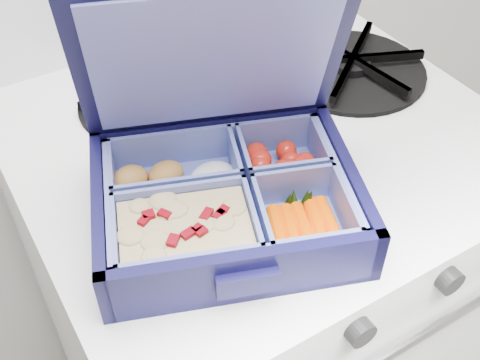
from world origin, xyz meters
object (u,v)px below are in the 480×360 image
stove (246,317)px  fork (186,142)px  burner_grate (352,63)px  bento_box (227,201)px

stove → fork: fork is taller
stove → burner_grate: burner_grate is taller
burner_grate → stove: bearing=-173.8°
bento_box → burner_grate: size_ratio=1.27×
bento_box → fork: size_ratio=1.27×
burner_grate → fork: burner_grate is taller
bento_box → fork: (0.02, 0.13, -0.03)m
burner_grate → fork: bearing=-175.9°
bento_box → burner_grate: bearing=48.1°
bento_box → fork: bearing=101.1°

